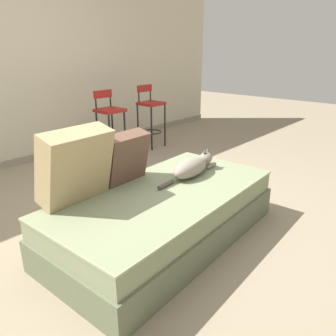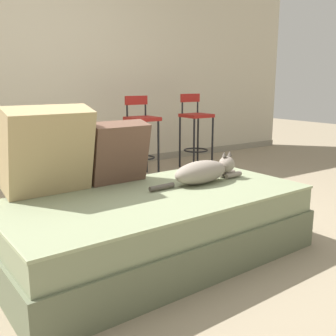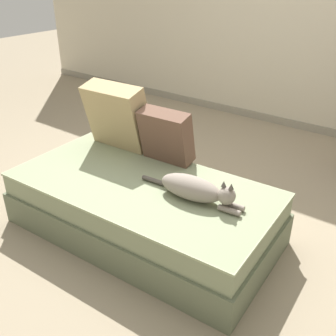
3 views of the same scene
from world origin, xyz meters
The scene contains 8 objects.
ground_plane centered at (0.00, 0.00, 0.00)m, with size 16.00×16.00×0.00m, color gray.
wall_baseboard_trim centered at (0.00, 2.20, 0.04)m, with size 8.00×0.02×0.09m, color gray.
couch centered at (0.00, -0.40, 0.21)m, with size 1.88×1.01×0.40m.
throw_pillow_corner centered at (-0.52, -0.06, 0.67)m, with size 0.51×0.31×0.52m.
throw_pillow_middle centered at (-0.06, -0.04, 0.61)m, with size 0.40×0.24×0.41m.
cat centered at (0.40, -0.35, 0.48)m, with size 0.74×0.20×0.19m.
bar_stool_near_window centered at (1.03, 1.51, 0.54)m, with size 0.32×0.32×0.90m.
bar_stool_by_doorway centered at (1.79, 1.51, 0.53)m, with size 0.32×0.32×0.91m.
Camera 1 is at (-1.66, -1.91, 1.41)m, focal length 35.00 mm.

